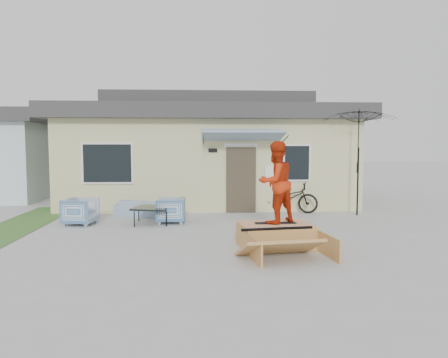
{
  "coord_description": "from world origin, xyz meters",
  "views": [
    {
      "loc": [
        -0.34,
        -9.05,
        2.17
      ],
      "look_at": [
        0.3,
        1.8,
        1.3
      ],
      "focal_mm": 34.19,
      "sensor_mm": 36.0,
      "label": 1
    }
  ],
  "objects": [
    {
      "name": "skateboard",
      "position": [
        1.28,
        -0.16,
        0.52
      ],
      "size": [
        0.88,
        0.24,
        0.05
      ],
      "primitive_type": "cube",
      "rotation": [
        0.0,
        0.0,
        0.02
      ],
      "color": "black",
      "rests_on": "skate_ramp"
    },
    {
      "name": "ground",
      "position": [
        0.0,
        0.0,
        0.0
      ],
      "size": [
        90.0,
        90.0,
        0.0
      ],
      "primitive_type": "plane",
      "color": "#A6A6A6",
      "rests_on": "ground"
    },
    {
      "name": "coffee_table",
      "position": [
        -1.64,
        2.66,
        0.23
      ],
      "size": [
        1.13,
        1.13,
        0.47
      ],
      "primitive_type": "cube",
      "rotation": [
        0.0,
        0.0,
        -0.22
      ],
      "color": "black",
      "rests_on": "ground"
    },
    {
      "name": "skate_ramp",
      "position": [
        1.29,
        -0.21,
        0.25
      ],
      "size": [
        1.74,
        2.16,
        0.49
      ],
      "primitive_type": null,
      "rotation": [
        0.0,
        0.0,
        0.14
      ],
      "color": "#AD7B41",
      "rests_on": "ground"
    },
    {
      "name": "armchair_left",
      "position": [
        -3.56,
        2.62,
        0.4
      ],
      "size": [
        0.86,
        0.9,
        0.81
      ],
      "primitive_type": "imported",
      "rotation": [
        0.0,
        0.0,
        1.4
      ],
      "color": "#336193",
      "rests_on": "ground"
    },
    {
      "name": "loveseat",
      "position": [
        -2.04,
        3.94,
        0.34
      ],
      "size": [
        1.78,
        1.16,
        0.67
      ],
      "primitive_type": "imported",
      "rotation": [
        0.0,
        0.0,
        2.72
      ],
      "color": "#336193",
      "rests_on": "ground"
    },
    {
      "name": "bicycle",
      "position": [
        2.54,
        4.4,
        0.59
      ],
      "size": [
        1.97,
        1.24,
        1.19
      ],
      "primitive_type": "imported",
      "rotation": [
        0.0,
        0.0,
        1.22
      ],
      "color": "black",
      "rests_on": "ground"
    },
    {
      "name": "house",
      "position": [
        0.0,
        7.99,
        1.94
      ],
      "size": [
        10.8,
        8.49,
        4.1
      ],
      "color": "#C7C589",
      "rests_on": "ground"
    },
    {
      "name": "patio_umbrella",
      "position": [
        4.54,
        3.73,
        1.75
      ],
      "size": [
        2.51,
        2.37,
        2.2
      ],
      "color": "black",
      "rests_on": "ground"
    },
    {
      "name": "skater",
      "position": [
        1.28,
        -0.16,
        1.42
      ],
      "size": [
        1.06,
        0.99,
        1.74
      ],
      "primitive_type": "imported",
      "rotation": [
        0.0,
        0.0,
        3.67
      ],
      "color": "#BB2B0D",
      "rests_on": "skateboard"
    },
    {
      "name": "armchair_right",
      "position": [
        -1.14,
        2.76,
        0.39
      ],
      "size": [
        0.73,
        0.78,
        0.79
      ],
      "primitive_type": "imported",
      "rotation": [
        0.0,
        0.0,
        -1.6
      ],
      "color": "#336193",
      "rests_on": "ground"
    },
    {
      "name": "grass_strip",
      "position": [
        -5.2,
        2.0,
        0.0
      ],
      "size": [
        1.4,
        8.0,
        0.01
      ],
      "primitive_type": "cube",
      "color": "#39642B",
      "rests_on": "ground"
    }
  ]
}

